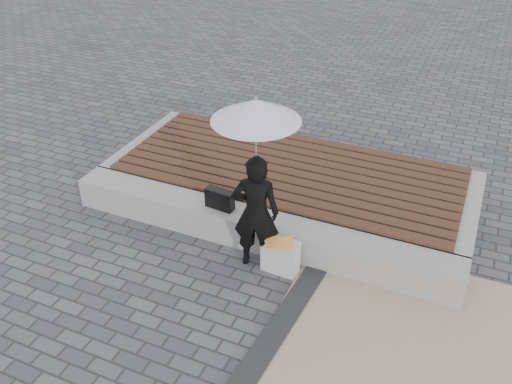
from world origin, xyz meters
The scene contains 9 objects.
ground centered at (0.00, 0.00, 0.00)m, with size 80.00×80.00×0.00m, color #545359.
seating_ledge centered at (0.00, 1.60, 0.20)m, with size 5.00×0.45×0.40m, color #959691.
timber_platform centered at (0.00, 2.80, 0.20)m, with size 5.00×2.00×0.40m, color #B0AFAA.
timber_decking centered at (0.00, 2.80, 0.42)m, with size 4.60×2.00×0.04m, color #523223, non-canonical shape.
woman centered at (0.17, 1.23, 0.72)m, with size 0.53×0.35×1.45m, color black.
parasol centered at (0.17, 1.23, 1.97)m, with size 0.93×0.93×1.19m.
handbag centered at (-0.47, 1.58, 0.53)m, with size 0.36×0.13×0.26m, color black.
canvas_tote centered at (0.49, 1.21, 0.22)m, with size 0.43×0.18×0.45m, color beige.
magazine centered at (0.49, 1.16, 0.45)m, with size 0.31×0.23×0.01m, color #FD4552.
Camera 1 is at (2.22, -3.43, 4.28)m, focal length 38.83 mm.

